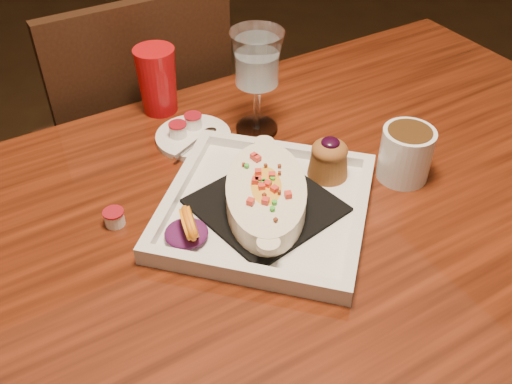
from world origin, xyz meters
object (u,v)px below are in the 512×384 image
chair_far (139,148)px  saucer (192,135)px  table (272,270)px  goblet (257,65)px  plate (270,197)px  coffee_mug (407,151)px  red_tumbler (157,81)px

chair_far → saucer: chair_far is taller
table → saucer: 0.30m
table → goblet: size_ratio=7.63×
table → plate: 0.13m
coffee_mug → saucer: bearing=113.1°
table → chair_far: bearing=90.0°
goblet → red_tumbler: size_ratio=1.51×
coffee_mug → red_tumbler: red_tumbler is taller
red_tumbler → table: bearing=-88.2°
plate → coffee_mug: 0.25m
plate → coffee_mug: bearing=-54.1°
table → saucer: (-0.00, 0.28, 0.11)m
plate → coffee_mug: coffee_mug is taller
plate → red_tumbler: bearing=50.1°
plate → goblet: size_ratio=2.22×
plate → saucer: size_ratio=3.15×
goblet → saucer: size_ratio=1.42×
goblet → red_tumbler: 0.22m
table → plate: size_ratio=3.44×
table → plate: (0.02, 0.04, 0.12)m
table → red_tumbler: bearing=91.8°
coffee_mug → saucer: 0.39m
plate → saucer: (-0.02, 0.24, -0.02)m
table → goblet: 0.35m
chair_far → saucer: 0.43m
saucer → coffee_mug: bearing=-46.7°
saucer → red_tumbler: red_tumbler is taller
saucer → goblet: bearing=-17.0°
red_tumbler → saucer: bearing=-85.9°
coffee_mug → saucer: coffee_mug is taller
goblet → red_tumbler: goblet is taller
table → plate: plate is taller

